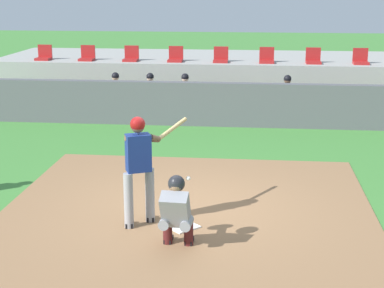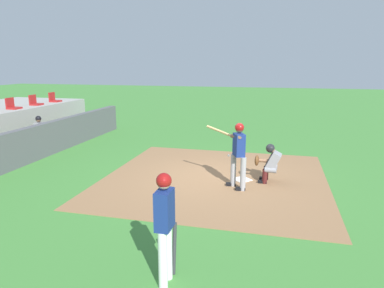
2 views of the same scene
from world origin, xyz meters
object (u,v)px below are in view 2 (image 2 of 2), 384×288
catcher_crouched (269,162)px  stadium_seat_6 (12,106)px  dugout_player_3 (42,131)px  on_deck_batter (165,222)px  stadium_seat_8 (54,99)px  stadium_seat_7 (35,102)px  batter_at_plate (238,151)px  home_plate (242,179)px

catcher_crouched → stadium_seat_6: bearing=75.2°
stadium_seat_6 → dugout_player_3: bearing=-113.1°
stadium_seat_6 → on_deck_batter: bearing=-130.0°
dugout_player_3 → stadium_seat_8: 4.36m
dugout_player_3 → stadium_seat_6: (0.87, 2.03, 0.86)m
stadium_seat_8 → on_deck_batter: bearing=-138.8°
dugout_player_3 → stadium_seat_7: 3.20m
batter_at_plate → stadium_seat_7: size_ratio=3.76×
batter_at_plate → stadium_seat_7: stadium_seat_7 is taller
on_deck_batter → batter_at_plate: bearing=-7.4°
stadium_seat_6 → batter_at_plate: bearing=-109.5°
home_plate → batter_at_plate: 1.22m
on_deck_batter → stadium_seat_7: size_ratio=3.72×
home_plate → batter_at_plate: (-0.68, 0.07, 1.01)m
stadium_seat_6 → stadium_seat_8: size_ratio=1.00×
stadium_seat_7 → stadium_seat_6: bearing=180.0°
catcher_crouched → stadium_seat_6: size_ratio=3.21×
stadium_seat_6 → stadium_seat_8: 2.89m
stadium_seat_6 → stadium_seat_7: bearing=0.0°
batter_at_plate → catcher_crouched: batter_at_plate is taller
on_deck_batter → stadium_seat_8: bearing=41.2°
batter_at_plate → stadium_seat_8: size_ratio=3.76×
home_plate → stadium_seat_6: 10.69m
batter_at_plate → stadium_seat_7: (5.02, 10.11, 0.50)m
home_plate → catcher_crouched: catcher_crouched is taller
catcher_crouched → stadium_seat_8: stadium_seat_8 is taller
stadium_seat_7 → dugout_player_3: bearing=-138.7°
stadium_seat_8 → catcher_crouched: bearing=-117.8°
batter_at_plate → dugout_player_3: batter_at_plate is taller
catcher_crouched → stadium_seat_7: stadium_seat_7 is taller
batter_at_plate → dugout_player_3: bearing=71.5°
catcher_crouched → stadium_seat_7: bearing=68.4°
home_plate → batter_at_plate: bearing=174.2°
catcher_crouched → stadium_seat_6: stadium_seat_6 is taller
batter_at_plate → stadium_seat_6: stadium_seat_6 is taller
on_deck_batter → catcher_crouched: bearing=-15.2°
stadium_seat_7 → stadium_seat_8: 1.44m
catcher_crouched → on_deck_batter: size_ratio=0.86×
batter_at_plate → on_deck_batter: batter_at_plate is taller
batter_at_plate → stadium_seat_7: bearing=63.6°
home_plate → stadium_seat_7: (4.33, 10.18, 1.51)m
on_deck_batter → stadium_seat_6: (8.00, 9.54, 0.51)m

